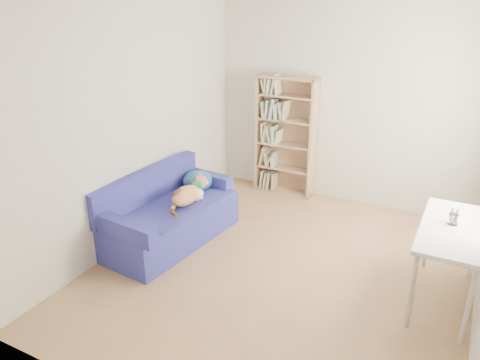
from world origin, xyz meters
name	(u,v)px	position (x,y,z in m)	size (l,w,h in m)	color
ground	(282,270)	(0.00, 0.00, 0.00)	(4.00, 4.00, 0.00)	#976D44
room_shell	(300,113)	(0.10, 0.03, 1.64)	(3.54, 4.04, 2.62)	silver
sofa	(170,214)	(-1.38, 0.02, 0.31)	(0.92, 1.68, 0.79)	navy
bookshelf	(285,141)	(-0.76, 1.86, 0.74)	(0.80, 0.25, 1.61)	tan
desk	(452,236)	(1.47, 0.22, 0.67)	(0.52, 1.14, 0.75)	white
pen_cup	(453,218)	(1.45, 0.27, 0.81)	(0.09, 0.09, 0.16)	white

